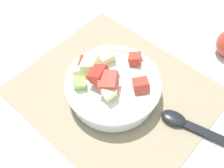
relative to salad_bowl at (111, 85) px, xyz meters
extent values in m
plane|color=silver|center=(0.01, 0.01, -0.04)|extent=(2.40, 2.40, 0.00)
cube|color=gray|center=(0.01, 0.01, -0.04)|extent=(0.43, 0.37, 0.01)
cylinder|color=white|center=(0.00, 0.00, -0.01)|extent=(0.20, 0.20, 0.05)
torus|color=white|center=(0.00, 0.00, 0.01)|extent=(0.22, 0.22, 0.02)
cube|color=#BC3828|center=(0.01, -0.02, 0.05)|extent=(0.05, 0.06, 0.04)
cube|color=#93C160|center=(-0.04, -0.06, 0.02)|extent=(0.04, 0.03, 0.04)
cube|color=#BC3828|center=(-0.08, 0.00, 0.02)|extent=(0.04, 0.04, 0.04)
cube|color=#BC3828|center=(0.00, 0.08, 0.03)|extent=(0.04, 0.04, 0.03)
cube|color=beige|center=(0.03, -0.04, 0.04)|extent=(0.03, 0.03, 0.02)
cube|color=beige|center=(-0.05, -0.01, 0.03)|extent=(0.06, 0.05, 0.04)
cube|color=beige|center=(-0.07, -0.03, 0.02)|extent=(0.04, 0.03, 0.03)
cube|color=#BC3828|center=(0.06, 0.03, 0.03)|extent=(0.05, 0.05, 0.03)
cube|color=beige|center=(-0.05, 0.04, 0.03)|extent=(0.05, 0.05, 0.04)
cube|color=red|center=(-0.02, -0.02, 0.04)|extent=(0.05, 0.05, 0.04)
ellipsoid|color=black|center=(0.15, 0.04, -0.03)|extent=(0.06, 0.05, 0.01)
camera|label=1|loc=(0.24, -0.27, 0.51)|focal=44.29mm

